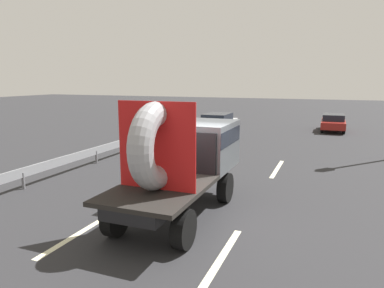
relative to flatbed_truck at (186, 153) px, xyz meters
name	(u,v)px	position (x,y,z in m)	size (l,w,h in m)	color
ground_plane	(187,214)	(0.18, -0.40, -1.57)	(120.00, 120.00, 0.00)	#28282B
flatbed_truck	(186,153)	(0.00, 0.00, 0.00)	(2.02, 5.08, 3.09)	black
distant_sedan	(218,122)	(-3.44, 13.87, -0.86)	(1.73, 4.04, 1.32)	black
guardrail	(121,144)	(-5.67, 5.53, -1.04)	(0.10, 15.61, 0.71)	gray
lane_dash_left_near	(79,233)	(-1.72, -2.43, -1.56)	(2.73, 0.16, 0.01)	beige
lane_dash_left_far	(196,163)	(-1.72, 5.22, -1.56)	(2.59, 0.16, 0.01)	beige
lane_dash_right_near	(223,255)	(1.72, -2.23, -1.56)	(2.56, 0.16, 0.01)	beige
lane_dash_right_far	(277,169)	(1.72, 5.44, -1.56)	(2.98, 0.16, 0.01)	beige
oncoming_car	(333,122)	(3.79, 17.67, -0.94)	(1.55, 3.62, 1.18)	black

